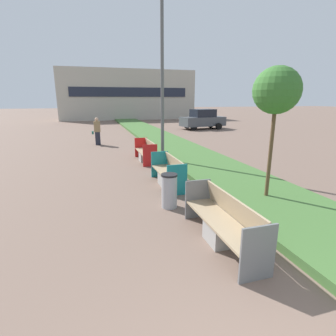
# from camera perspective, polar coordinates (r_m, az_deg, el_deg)

# --- Properties ---
(planter_grass_strip) EXTENTS (2.80, 120.00, 0.18)m
(planter_grass_strip) POSITION_cam_1_polar(r_m,az_deg,el_deg) (13.84, 3.45, 3.57)
(planter_grass_strip) COLOR #426B33
(planter_grass_strip) RESTS_ON ground
(building_backdrop) EXTENTS (18.47, 5.25, 6.69)m
(building_backdrop) POSITION_cam_1_polar(r_m,az_deg,el_deg) (39.20, -8.78, 15.44)
(building_backdrop) COLOR #B2AD9E
(building_backdrop) RESTS_ON ground
(bench_grey_frame) EXTENTS (0.65, 2.43, 0.94)m
(bench_grey_frame) POSITION_cam_1_polar(r_m,az_deg,el_deg) (5.39, 11.88, -11.95)
(bench_grey_frame) COLOR #9E9B96
(bench_grey_frame) RESTS_ON ground
(bench_teal_frame) EXTENTS (0.65, 2.07, 0.94)m
(bench_teal_frame) POSITION_cam_1_polar(r_m,az_deg,el_deg) (8.66, 0.10, -1.35)
(bench_teal_frame) COLOR #9E9B96
(bench_teal_frame) RESTS_ON ground
(bench_red_frame) EXTENTS (0.65, 2.09, 0.94)m
(bench_red_frame) POSITION_cam_1_polar(r_m,az_deg,el_deg) (12.08, -4.79, 3.23)
(bench_red_frame) COLOR #9E9B96
(bench_red_frame) RESTS_ON ground
(litter_bin) EXTENTS (0.42, 0.42, 0.91)m
(litter_bin) POSITION_cam_1_polar(r_m,az_deg,el_deg) (6.85, 0.28, -4.97)
(litter_bin) COLOR #9EA0A5
(litter_bin) RESTS_ON ground
(street_lamp_post) EXTENTS (0.24, 0.44, 8.57)m
(street_lamp_post) POSITION_cam_1_polar(r_m,az_deg,el_deg) (11.51, -1.30, 24.28)
(street_lamp_post) COLOR #56595B
(street_lamp_post) RESTS_ON ground
(sapling_tree_near) EXTENTS (1.19, 1.19, 3.58)m
(sapling_tree_near) POSITION_cam_1_polar(r_m,az_deg,el_deg) (7.39, 22.57, 15.16)
(sapling_tree_near) COLOR brown
(sapling_tree_near) RESTS_ON ground
(pedestrian_walking) EXTENTS (0.53, 0.24, 1.69)m
(pedestrian_walking) POSITION_cam_1_polar(r_m,az_deg,el_deg) (16.93, -15.16, 7.76)
(pedestrian_walking) COLOR #232633
(pedestrian_walking) RESTS_ON ground
(parked_car_distant) EXTENTS (4.41, 2.35, 1.86)m
(parked_car_distant) POSITION_cam_1_polar(r_m,az_deg,el_deg) (25.56, 7.58, 10.46)
(parked_car_distant) COLOR #474C51
(parked_car_distant) RESTS_ON ground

